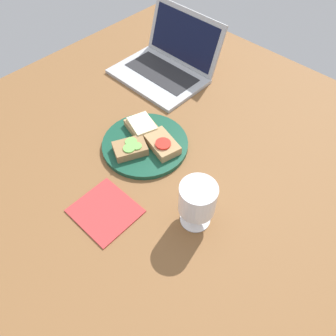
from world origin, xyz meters
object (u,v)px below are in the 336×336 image
object	(u,v)px
plate	(145,144)
laptop	(167,62)
napkin	(105,211)
sandwich_with_tomato	(162,144)
sandwich_with_cucumber	(130,148)
sandwich_with_cheese	(142,127)
wine_glass	(197,201)

from	to	relation	value
plate	laptop	bearing A→B (deg)	123.65
napkin	sandwich_with_tomato	bearing A→B (deg)	99.12
plate	sandwich_with_cucumber	distance (cm)	5.68
laptop	plate	bearing A→B (deg)	-56.35
sandwich_with_cucumber	sandwich_with_cheese	xyz separation A→B (cm)	(-3.88, 8.31, 0.04)
wine_glass	napkin	distance (cm)	24.15
laptop	napkin	size ratio (longest dim) A/B	2.08
laptop	sandwich_with_cheese	bearing A→B (deg)	-59.74
sandwich_with_cucumber	plate	bearing A→B (deg)	85.12
sandwich_with_tomato	napkin	distance (cm)	25.12
sandwich_with_cheese	napkin	distance (cm)	28.88
sandwich_with_cucumber	wine_glass	bearing A→B (deg)	-6.90
sandwich_with_tomato	wine_glass	bearing A→B (deg)	-26.14
sandwich_with_cheese	sandwich_with_cucumber	bearing A→B (deg)	-64.98
sandwich_with_cheese	napkin	bearing A→B (deg)	-62.73
wine_glass	napkin	world-z (taller)	wine_glass
laptop	napkin	distance (cm)	61.11
plate	sandwich_with_cheese	size ratio (longest dim) A/B	2.22
wine_glass	napkin	bearing A→B (deg)	-141.99
sandwich_with_tomato	wine_glass	xyz separation A→B (cm)	(21.82, -10.71, 5.66)
plate	wine_glass	distance (cm)	29.10
plate	sandwich_with_tomato	xyz separation A→B (cm)	(4.89, 2.17, 2.11)
sandwich_with_cucumber	sandwich_with_tomato	world-z (taller)	sandwich_with_tomato
sandwich_with_cucumber	napkin	bearing A→B (deg)	-61.68
plate	sandwich_with_cheese	distance (cm)	5.72
sandwich_with_cheese	wine_glass	distance (cm)	33.60
laptop	sandwich_with_tomato	bearing A→B (deg)	-48.47
sandwich_with_tomato	sandwich_with_cucumber	bearing A→B (deg)	-125.71
plate	wine_glass	size ratio (longest dim) A/B	1.89
plate	sandwich_with_cheese	bearing A→B (deg)	144.77
laptop	wine_glass	bearing A→B (deg)	-39.84
wine_glass	laptop	world-z (taller)	laptop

